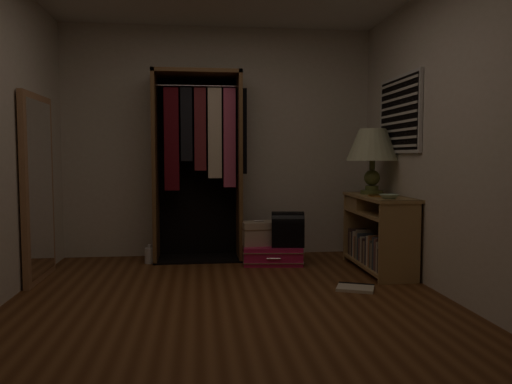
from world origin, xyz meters
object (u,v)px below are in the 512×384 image
at_px(console_bookshelf, 377,231).
at_px(black_bag, 288,228).
at_px(pink_suitcase, 273,254).
at_px(train_case, 259,233).
at_px(floor_mirror, 38,188).
at_px(white_jug, 150,255).
at_px(table_lamp, 372,146).
at_px(open_wardrobe, 202,150).

bearing_deg(console_bookshelf, black_bag, 158.49).
bearing_deg(pink_suitcase, train_case, 163.61).
bearing_deg(floor_mirror, pink_suitcase, 11.21).
height_order(train_case, white_jug, train_case).
bearing_deg(table_lamp, console_bookshelf, -91.51).
bearing_deg(table_lamp, pink_suitcase, 167.71).
distance_m(table_lamp, white_jug, 2.60).
relative_size(open_wardrobe, pink_suitcase, 3.05).
xyz_separation_m(pink_suitcase, white_jug, (-1.30, 0.16, -0.01)).
relative_size(floor_mirror, table_lamp, 2.53).
height_order(black_bag, table_lamp, table_lamp).
bearing_deg(pink_suitcase, open_wardrobe, 162.33).
bearing_deg(black_bag, open_wardrobe, 164.19).
distance_m(console_bookshelf, table_lamp, 0.87).
bearing_deg(console_bookshelf, floor_mirror, -179.15).
relative_size(console_bookshelf, black_bag, 3.04).
bearing_deg(white_jug, console_bookshelf, -13.51).
xyz_separation_m(pink_suitcase, black_bag, (0.15, -0.06, 0.28)).
relative_size(console_bookshelf, open_wardrobe, 0.55).
xyz_separation_m(floor_mirror, train_case, (2.10, 0.50, -0.53)).
distance_m(pink_suitcase, train_case, 0.27).
distance_m(train_case, white_jug, 1.18).
relative_size(train_case, white_jug, 1.93).
bearing_deg(floor_mirror, white_jug, 32.50).
relative_size(open_wardrobe, floor_mirror, 1.21).
distance_m(train_case, black_bag, 0.32).
bearing_deg(console_bookshelf, white_jug, 166.49).
xyz_separation_m(console_bookshelf, pink_suitcase, (-1.00, 0.40, -0.30)).
bearing_deg(white_jug, table_lamp, -9.26).
xyz_separation_m(black_bag, table_lamp, (0.85, -0.16, 0.86)).
bearing_deg(console_bookshelf, open_wardrobe, 157.54).
xyz_separation_m(console_bookshelf, floor_mirror, (-3.24, -0.05, 0.46)).
relative_size(console_bookshelf, white_jug, 5.50).
height_order(train_case, black_bag, black_bag).
bearing_deg(black_bag, train_case, 165.32).
bearing_deg(open_wardrobe, black_bag, -23.36).
height_order(open_wardrobe, train_case, open_wardrobe).
xyz_separation_m(table_lamp, white_jug, (-2.30, 0.37, -1.16)).
bearing_deg(open_wardrobe, console_bookshelf, -22.46).
xyz_separation_m(train_case, table_lamp, (1.14, -0.28, 0.92)).
xyz_separation_m(console_bookshelf, open_wardrobe, (-1.74, 0.72, 0.82)).
distance_m(pink_suitcase, table_lamp, 1.54).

